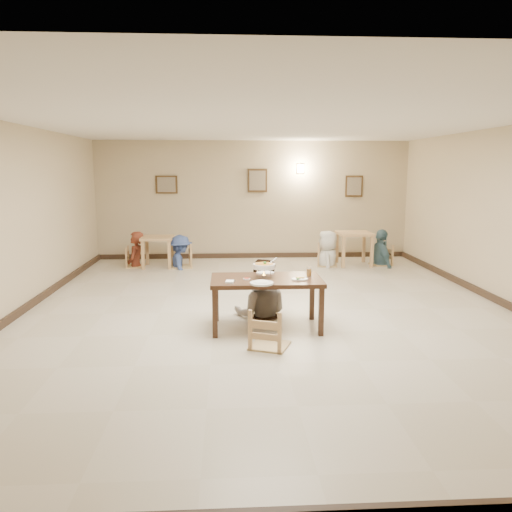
{
  "coord_description": "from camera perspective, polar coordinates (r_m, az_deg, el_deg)",
  "views": [
    {
      "loc": [
        -0.67,
        -7.85,
        2.29
      ],
      "look_at": [
        -0.24,
        -0.35,
        0.98
      ],
      "focal_mm": 35.0,
      "sensor_mm": 36.0,
      "label": 1
    }
  ],
  "objects": [
    {
      "name": "bg_diner_b",
      "position": [
        11.8,
        -8.69,
        2.38
      ],
      "size": [
        0.81,
        1.1,
        1.53
      ],
      "primitive_type": "imported",
      "rotation": [
        0.0,
        0.0,
        1.84
      ],
      "color": "#4B649F",
      "rests_on": "floor"
    },
    {
      "name": "curry_warmer",
      "position": [
        7.16,
        0.93,
        -1.19
      ],
      "size": [
        0.35,
        0.31,
        0.28
      ],
      "color": "silver",
      "rests_on": "main_table"
    },
    {
      "name": "bg_diner_a",
      "position": [
        12.04,
        -13.71,
        2.73
      ],
      "size": [
        0.46,
        0.65,
        1.68
      ],
      "primitive_type": "imported",
      "rotation": [
        0.0,
        0.0,
        4.61
      ],
      "color": "maroon",
      "rests_on": "floor"
    },
    {
      "name": "bg_chair_lr",
      "position": [
        11.83,
        -8.66,
        1.3
      ],
      "size": [
        0.51,
        0.51,
        1.08
      ],
      "rotation": [
        0.0,
        0.0,
        -1.42
      ],
      "color": "tan",
      "rests_on": "floor"
    },
    {
      "name": "bg_diner_c",
      "position": [
        11.96,
        8.23,
        2.87
      ],
      "size": [
        0.65,
        0.89,
        1.69
      ],
      "primitive_type": "imported",
      "rotation": [
        0.0,
        0.0,
        4.57
      ],
      "color": "silver",
      "rests_on": "floor"
    },
    {
      "name": "main_diner",
      "position": [
        7.76,
        0.62,
        -0.35
      ],
      "size": [
        0.95,
        0.77,
        1.81
      ],
      "primitive_type": "imported",
      "rotation": [
        0.0,
        0.0,
        3.04
      ],
      "color": "gray",
      "rests_on": "floor"
    },
    {
      "name": "picture_a",
      "position": [
        12.9,
        -10.19,
        8.03
      ],
      "size": [
        0.55,
        0.04,
        0.45
      ],
      "color": "#3D2914",
      "rests_on": "wall_back"
    },
    {
      "name": "picture_b",
      "position": [
        12.83,
        0.16,
        8.62
      ],
      "size": [
        0.5,
        0.04,
        0.6
      ],
      "color": "#3D2914",
      "rests_on": "wall_back"
    },
    {
      "name": "floor",
      "position": [
        8.2,
        1.54,
        -6.29
      ],
      "size": [
        10.0,
        10.0,
        0.0
      ],
      "primitive_type": "plane",
      "color": "beige",
      "rests_on": "ground"
    },
    {
      "name": "wall_back",
      "position": [
        12.89,
        -0.3,
        6.4
      ],
      "size": [
        10.0,
        0.0,
        10.0
      ],
      "primitive_type": "plane",
      "rotation": [
        1.57,
        0.0,
        0.0
      ],
      "color": "tan",
      "rests_on": "floor"
    },
    {
      "name": "chili_dish",
      "position": [
        7.07,
        -1.08,
        -2.62
      ],
      "size": [
        0.1,
        0.1,
        0.02
      ],
      "color": "white",
      "rests_on": "main_table"
    },
    {
      "name": "bg_table_left",
      "position": [
        11.95,
        -11.18,
        1.55
      ],
      "size": [
        0.73,
        0.73,
        0.72
      ],
      "rotation": [
        0.0,
        0.0,
        -0.0
      ],
      "color": "tan",
      "rests_on": "floor"
    },
    {
      "name": "bg_chair_rl",
      "position": [
        12.0,
        8.19,
        1.2
      ],
      "size": [
        0.46,
        0.46,
        0.99
      ],
      "rotation": [
        0.0,
        0.0,
        1.38
      ],
      "color": "tan",
      "rests_on": "floor"
    },
    {
      "name": "wall_front",
      "position": [
        3.03,
        9.62,
        -5.31
      ],
      "size": [
        10.0,
        0.0,
        10.0
      ],
      "primitive_type": "plane",
      "rotation": [
        -1.57,
        0.0,
        0.0
      ],
      "color": "tan",
      "rests_on": "floor"
    },
    {
      "name": "bg_diner_d",
      "position": [
        12.32,
        14.21,
        2.98
      ],
      "size": [
        0.56,
        1.06,
        1.73
      ],
      "primitive_type": "imported",
      "rotation": [
        0.0,
        0.0,
        1.71
      ],
      "color": "slate",
      "rests_on": "floor"
    },
    {
      "name": "rice_plate_near",
      "position": [
        6.79,
        0.65,
        -3.1
      ],
      "size": [
        0.32,
        0.32,
        0.07
      ],
      "color": "white",
      "rests_on": "main_table"
    },
    {
      "name": "chair_far",
      "position": [
        7.94,
        0.89,
        -3.29
      ],
      "size": [
        0.45,
        0.45,
        0.95
      ],
      "rotation": [
        0.0,
        0.0,
        -0.27
      ],
      "color": "tan",
      "rests_on": "floor"
    },
    {
      "name": "bg_table_right",
      "position": [
        12.2,
        11.17,
        2.03
      ],
      "size": [
        0.8,
        0.8,
        0.79
      ],
      "rotation": [
        0.0,
        0.0,
        0.01
      ],
      "color": "tan",
      "rests_on": "floor"
    },
    {
      "name": "fried_plate",
      "position": [
        7.07,
        5.01,
        -2.6
      ],
      "size": [
        0.23,
        0.23,
        0.05
      ],
      "color": "white",
      "rests_on": "main_table"
    },
    {
      "name": "chair_near",
      "position": [
        6.47,
        1.57,
        -6.16
      ],
      "size": [
        0.47,
        0.47,
        1.0
      ],
      "rotation": [
        0.0,
        0.0,
        2.77
      ],
      "color": "tan",
      "rests_on": "floor"
    },
    {
      "name": "baseboard_right",
      "position": [
        9.38,
        26.57,
        -4.9
      ],
      "size": [
        0.06,
        10.0,
        0.12
      ],
      "primitive_type": "cube",
      "color": "#322218",
      "rests_on": "floor"
    },
    {
      "name": "bg_chair_ll",
      "position": [
        12.09,
        -13.63,
        0.89
      ],
      "size": [
        0.42,
        0.42,
        0.91
      ],
      "rotation": [
        0.0,
        0.0,
        1.63
      ],
      "color": "tan",
      "rests_on": "floor"
    },
    {
      "name": "napkin_cutlery",
      "position": [
        6.89,
        -3.01,
        -2.95
      ],
      "size": [
        0.16,
        0.22,
        0.03
      ],
      "color": "white",
      "rests_on": "main_table"
    },
    {
      "name": "main_table",
      "position": [
        7.18,
        1.19,
        -3.18
      ],
      "size": [
        1.59,
        0.89,
        0.74
      ],
      "rotation": [
        0.0,
        0.0,
        -0.0
      ],
      "color": "#3D2517",
      "rests_on": "floor"
    },
    {
      "name": "rice_plate_far",
      "position": [
        7.47,
        1.07,
        -1.92
      ],
      "size": [
        0.27,
        0.27,
        0.06
      ],
      "color": "white",
      "rests_on": "main_table"
    },
    {
      "name": "ceiling",
      "position": [
        7.91,
        1.64,
        15.07
      ],
      "size": [
        10.0,
        10.0,
        0.0
      ],
      "primitive_type": "plane",
      "color": "silver",
      "rests_on": "wall_back"
    },
    {
      "name": "wall_sconce",
      "position": [
        12.94,
        5.1,
        9.92
      ],
      "size": [
        0.16,
        0.05,
        0.22
      ],
      "primitive_type": "cube",
      "color": "#FFD88C",
      "rests_on": "wall_back"
    },
    {
      "name": "picture_c",
      "position": [
        13.22,
        11.14,
        7.83
      ],
      "size": [
        0.45,
        0.04,
        0.55
      ],
      "color": "#3D2914",
      "rests_on": "wall_back"
    },
    {
      "name": "drink_glass",
      "position": [
        7.32,
        6.07,
        -1.82
      ],
      "size": [
        0.07,
        0.07,
        0.14
      ],
      "color": "white",
      "rests_on": "main_table"
    },
    {
      "name": "wall_left",
      "position": [
        8.56,
        -26.22,
        3.61
      ],
      "size": [
        0.0,
        10.0,
        10.0
      ],
      "primitive_type": "plane",
      "rotation": [
        1.57,
        0.0,
        1.57
      ],
      "color": "tan",
      "rests_on": "floor"
    },
    {
      "name": "baseboard_back",
      "position": [
        13.03,
        -0.29,
        0.06
      ],
      "size": [
        8.0,
        0.06,
        0.12
      ],
      "primitive_type": "cube",
      "color": "#322218",
      "rests_on": "floor"
    },
    {
      "name": "bg_chair_rr",
      "position": [
        12.37,
        14.14,
        1.14
      ],
      "size": [
        0.44,
        0.44,
        0.94
      ],
      "rotation": [
        0.0,
        0.0,
        -1.32
      ],
      "color": "tan",
      "rests_on": "floor"
    },
    {
      "name": "baseboard_left",
      "position": [
        8.8,
        -25.32,
        -5.73
      ],
      "size": [
        0.06,
        10.0,
        0.12
      ],
      "primitive_type": "cube",
      "color": "#322218",
      "rests_on": "floor"
    }
  ]
}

